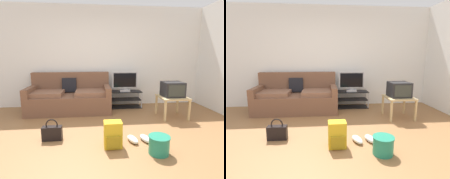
# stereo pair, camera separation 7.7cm
# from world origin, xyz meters

# --- Properties ---
(ground_plane) EXTENTS (9.00, 9.80, 0.02)m
(ground_plane) POSITION_xyz_m (0.00, 0.00, -0.01)
(ground_plane) COLOR olive
(wall_back) EXTENTS (9.00, 0.10, 2.70)m
(wall_back) POSITION_xyz_m (0.00, 2.45, 1.35)
(wall_back) COLOR white
(wall_back) RESTS_ON ground_plane
(couch) EXTENTS (1.99, 0.95, 0.96)m
(couch) POSITION_xyz_m (-0.63, 1.93, 0.34)
(couch) COLOR brown
(couch) RESTS_ON ground_plane
(tv_stand) EXTENTS (0.90, 0.38, 0.44)m
(tv_stand) POSITION_xyz_m (0.79, 2.09, 0.22)
(tv_stand) COLOR black
(tv_stand) RESTS_ON ground_plane
(flat_tv) EXTENTS (0.66, 0.22, 0.52)m
(flat_tv) POSITION_xyz_m (0.79, 2.07, 0.70)
(flat_tv) COLOR #B2B2B7
(flat_tv) RESTS_ON tv_stand
(side_table) EXTENTS (0.59, 0.59, 0.48)m
(side_table) POSITION_xyz_m (1.72, 1.18, 0.41)
(side_table) COLOR tan
(side_table) RESTS_ON ground_plane
(crt_tv) EXTENTS (0.44, 0.41, 0.33)m
(crt_tv) POSITION_xyz_m (1.72, 1.20, 0.65)
(crt_tv) COLOR #232326
(crt_tv) RESTS_ON side_table
(backpack) EXTENTS (0.27, 0.27, 0.40)m
(backpack) POSITION_xyz_m (0.24, -0.02, 0.20)
(backpack) COLOR gold
(backpack) RESTS_ON ground_plane
(handbag) EXTENTS (0.32, 0.13, 0.36)m
(handbag) POSITION_xyz_m (-0.74, 0.31, 0.13)
(handbag) COLOR black
(handbag) RESTS_ON ground_plane
(cleaning_bucket) EXTENTS (0.31, 0.31, 0.26)m
(cleaning_bucket) POSITION_xyz_m (0.87, -0.28, 0.14)
(cleaning_bucket) COLOR #238466
(cleaning_bucket) RESTS_ON ground_plane
(sneakers_pair) EXTENTS (0.42, 0.31, 0.09)m
(sneakers_pair) POSITION_xyz_m (0.68, 0.10, 0.04)
(sneakers_pair) COLOR white
(sneakers_pair) RESTS_ON ground_plane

